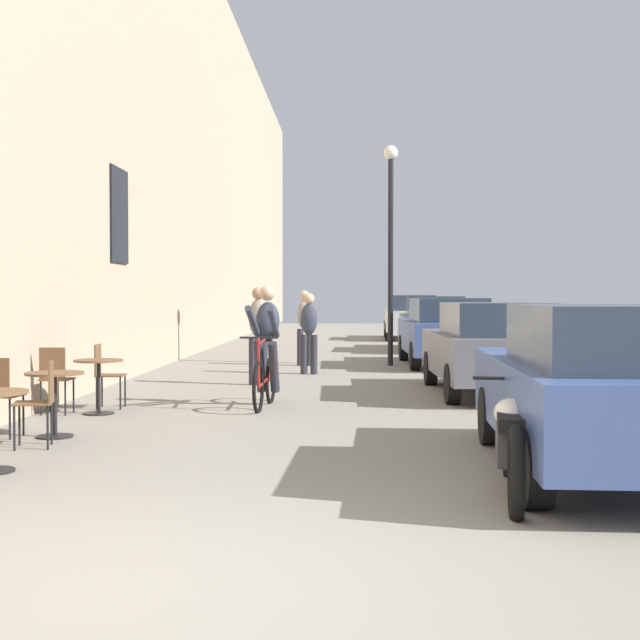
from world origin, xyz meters
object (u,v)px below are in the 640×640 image
object	(u,v)px
pedestrian_mid	(309,329)
parked_motorcycle	(512,442)
cafe_chair_mid_toward_street	(41,397)
cafe_chair_far_toward_street	(55,375)
parked_car_fourth	(433,322)
cafe_table_mid	(55,390)
parked_car_nearest	(603,387)
cafe_chair_far_toward_wall	(105,371)
parked_car_fifth	(411,316)
pedestrian_near	(258,330)
parked_car_third	(445,331)
cafe_table_far	(99,375)
street_lamp	(391,226)
cyclist_on_bicycle	(266,349)
parked_car_second	(491,347)
pedestrian_far	(305,323)

from	to	relation	value
pedestrian_mid	parked_motorcycle	world-z (taller)	pedestrian_mid
cafe_chair_mid_toward_street	cafe_chair_far_toward_street	xyz separation A→B (m)	(-0.69, 2.43, 0.00)
parked_car_fourth	parked_motorcycle	distance (m)	18.05
cafe_table_mid	parked_car_nearest	bearing A→B (deg)	-18.38
cafe_chair_far_toward_wall	parked_car_fifth	distance (m)	20.14
cafe_chair_far_toward_wall	parked_motorcycle	xyz separation A→B (m)	(4.68, -5.01, -0.11)
pedestrian_near	parked_motorcycle	size ratio (longest dim) A/B	0.80
parked_car_nearest	parked_car_third	xyz separation A→B (m)	(-0.09, 11.80, 0.01)
cafe_table_far	street_lamp	bearing A→B (deg)	62.53
cafe_table_far	parked_car_nearest	xyz separation A→B (m)	(5.52, -3.69, 0.25)
pedestrian_near	parked_car_fourth	size ratio (longest dim) A/B	0.39
cyclist_on_bicycle	parked_car_third	size ratio (longest dim) A/B	0.41
cafe_table_mid	cafe_chair_mid_toward_street	xyz separation A→B (m)	(0.07, -0.63, -0.00)
parked_motorcycle	cafe_table_mid	bearing A→B (deg)	150.68
parked_motorcycle	cafe_chair_far_toward_street	bearing A→B (deg)	139.85
cafe_chair_far_toward_street	parked_car_third	distance (m)	10.14
cafe_table_mid	cafe_chair_far_toward_street	size ratio (longest dim) A/B	0.81
cafe_chair_far_toward_street	pedestrian_mid	distance (m)	6.73
cafe_table_far	parked_car_fourth	xyz separation A→B (m)	(5.67, 13.59, 0.28)
cafe_chair_far_toward_wall	parked_car_fourth	size ratio (longest dim) A/B	0.20
parked_car_nearest	street_lamp	bearing A→B (deg)	96.38
parked_car_fifth	parked_car_third	bearing A→B (deg)	-90.20
cafe_chair_far_toward_wall	parked_motorcycle	world-z (taller)	cafe_chair_far_toward_wall
parked_car_third	parked_car_nearest	bearing A→B (deg)	-89.55
cyclist_on_bicycle	parked_car_nearest	xyz separation A→B (m)	(3.39, -4.58, -0.04)
pedestrian_mid	parked_car_fourth	world-z (taller)	pedestrian_mid
cafe_table_mid	pedestrian_mid	world-z (taller)	pedestrian_mid
street_lamp	cafe_table_mid	bearing A→B (deg)	-112.57
pedestrian_mid	parked_car_second	xyz separation A→B (m)	(3.04, -3.47, -0.15)
cafe_chair_mid_toward_street	parked_motorcycle	xyz separation A→B (m)	(4.46, -1.92, -0.11)
cafe_table_far	cafe_chair_far_toward_wall	xyz separation A→B (m)	(-0.08, 0.58, -0.00)
cafe_chair_mid_toward_street	pedestrian_near	distance (m)	6.50
parked_car_second	cafe_chair_far_toward_street	bearing A→B (deg)	-157.47
pedestrian_far	parked_motorcycle	size ratio (longest dim) A/B	0.78
parked_car_nearest	parked_car_third	size ratio (longest dim) A/B	0.99
cafe_table_far	parked_car_third	bearing A→B (deg)	56.20
cafe_chair_mid_toward_street	pedestrian_near	world-z (taller)	pedestrian_near
cafe_table_far	pedestrian_far	size ratio (longest dim) A/B	0.43
cafe_table_mid	cyclist_on_bicycle	size ratio (longest dim) A/B	0.41
street_lamp	parked_motorcycle	distance (m)	12.81
parked_car_fourth	parked_car_fifth	distance (m)	6.35
cyclist_on_bicycle	street_lamp	xyz separation A→B (m)	(2.08, 7.20, 2.30)
pedestrian_near	pedestrian_mid	world-z (taller)	pedestrian_near
cafe_table_mid	parked_car_second	xyz separation A→B (m)	(5.46, 4.32, 0.23)
parked_motorcycle	parked_car_second	bearing A→B (deg)	82.32
cafe_table_far	parked_car_third	size ratio (longest dim) A/B	0.17
parked_car_fifth	parked_motorcycle	size ratio (longest dim) A/B	2.09
parked_car_second	cafe_chair_mid_toward_street	bearing A→B (deg)	-137.42
cafe_table_mid	parked_car_fifth	bearing A→B (deg)	76.08
pedestrian_far	parked_motorcycle	world-z (taller)	pedestrian_far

